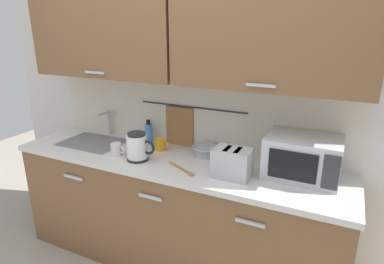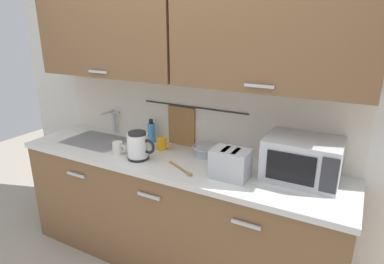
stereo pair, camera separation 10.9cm
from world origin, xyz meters
name	(u,v)px [view 2 (the right image)]	position (x,y,z in m)	size (l,w,h in m)	color
counter_unit	(173,210)	(-0.01, 0.30, 0.46)	(2.53, 0.64, 0.90)	brown
back_wall_assembly	(188,70)	(0.00, 0.53, 1.52)	(3.70, 0.41, 2.50)	silver
sink_faucet	(112,119)	(-0.77, 0.53, 1.04)	(0.09, 0.17, 0.22)	#B2B5BA
microwave	(302,159)	(0.89, 0.41, 1.04)	(0.46, 0.35, 0.27)	silver
electric_kettle	(138,146)	(-0.22, 0.18, 1.00)	(0.23, 0.16, 0.21)	black
dish_soap_bottle	(151,132)	(-0.35, 0.52, 0.99)	(0.06, 0.06, 0.20)	#3F8CD8
mug_near_sink	(118,148)	(-0.41, 0.18, 0.95)	(0.12, 0.08, 0.09)	silver
mixing_bowl	(206,150)	(0.20, 0.47, 0.94)	(0.21, 0.21, 0.08)	#A5ADB7
toaster	(230,164)	(0.49, 0.21, 1.00)	(0.26, 0.17, 0.19)	#B7BABF
mug_by_kettle	(162,144)	(-0.17, 0.42, 0.95)	(0.12, 0.08, 0.09)	orange
wooden_spoon	(183,170)	(0.18, 0.15, 0.91)	(0.26, 0.15, 0.01)	#9E7042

